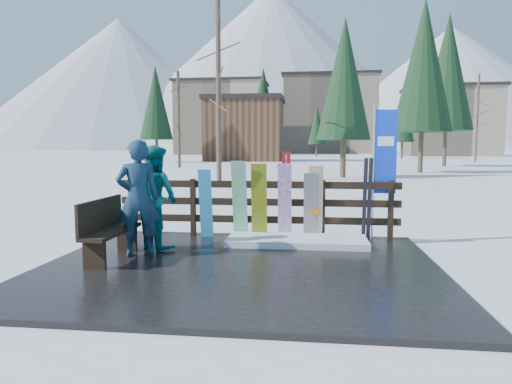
# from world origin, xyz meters

# --- Properties ---
(ground) EXTENTS (700.00, 700.00, 0.00)m
(ground) POSITION_xyz_m (0.00, 0.00, 0.00)
(ground) COLOR white
(ground) RESTS_ON ground
(deck) EXTENTS (6.00, 5.00, 0.08)m
(deck) POSITION_xyz_m (0.00, 0.00, 0.04)
(deck) COLOR black
(deck) RESTS_ON ground
(fence) EXTENTS (5.60, 0.10, 1.15)m
(fence) POSITION_xyz_m (0.00, 2.20, 0.74)
(fence) COLOR black
(fence) RESTS_ON deck
(snow_patch) EXTENTS (2.56, 1.00, 0.12)m
(snow_patch) POSITION_xyz_m (0.82, 1.60, 0.14)
(snow_patch) COLOR white
(snow_patch) RESTS_ON deck
(bench) EXTENTS (0.41, 1.50, 0.97)m
(bench) POSITION_xyz_m (-2.15, 0.09, 0.60)
(bench) COLOR black
(bench) RESTS_ON deck
(snowboard_0) EXTENTS (0.25, 0.25, 1.36)m
(snowboard_0) POSITION_xyz_m (-0.99, 1.98, 0.76)
(snowboard_0) COLOR #2E95D5
(snowboard_0) RESTS_ON deck
(snowboard_1) EXTENTS (0.28, 0.38, 1.53)m
(snowboard_1) POSITION_xyz_m (-0.31, 1.98, 0.84)
(snowboard_1) COLOR silver
(snowboard_1) RESTS_ON deck
(snowboard_2) EXTENTS (0.30, 0.20, 1.48)m
(snowboard_2) POSITION_xyz_m (0.07, 1.98, 0.82)
(snowboard_2) COLOR #C8D412
(snowboard_2) RESTS_ON deck
(snowboard_3) EXTENTS (0.26, 0.29, 1.48)m
(snowboard_3) POSITION_xyz_m (0.57, 1.98, 0.82)
(snowboard_3) COLOR white
(snowboard_3) RESTS_ON deck
(snowboard_4) EXTENTS (0.28, 0.31, 1.31)m
(snowboard_4) POSITION_xyz_m (1.08, 1.98, 0.74)
(snowboard_4) COLOR black
(snowboard_4) RESTS_ON deck
(snowboard_5) EXTENTS (0.27, 0.35, 1.45)m
(snowboard_5) POSITION_xyz_m (1.16, 1.98, 0.80)
(snowboard_5) COLOR white
(snowboard_5) RESTS_ON deck
(ski_pair_a) EXTENTS (0.17, 0.29, 1.70)m
(ski_pair_a) POSITION_xyz_m (0.60, 2.05, 0.93)
(ski_pair_a) COLOR #AA1416
(ski_pair_a) RESTS_ON deck
(ski_pair_b) EXTENTS (0.17, 0.25, 1.59)m
(ski_pair_b) POSITION_xyz_m (2.13, 2.05, 0.88)
(ski_pair_b) COLOR black
(ski_pair_b) RESTS_ON deck
(rental_flag) EXTENTS (0.45, 0.04, 2.60)m
(rental_flag) POSITION_xyz_m (2.43, 2.25, 1.69)
(rental_flag) COLOR silver
(rental_flag) RESTS_ON deck
(person_front) EXTENTS (0.82, 0.70, 1.91)m
(person_front) POSITION_xyz_m (-1.74, 0.38, 1.04)
(person_front) COLOR navy
(person_front) RESTS_ON deck
(person_back) EXTENTS (1.12, 1.07, 1.82)m
(person_back) POSITION_xyz_m (-1.66, 0.98, 0.99)
(person_back) COLOR #0B6666
(person_back) RESTS_ON deck
(resort_buildings) EXTENTS (73.00, 87.60, 22.60)m
(resort_buildings) POSITION_xyz_m (1.03, 115.41, 9.81)
(resort_buildings) COLOR tan
(resort_buildings) RESTS_ON ground
(trees) EXTENTS (42.16, 68.88, 13.94)m
(trees) POSITION_xyz_m (3.69, 49.22, 5.98)
(trees) COLOR #382B1E
(trees) RESTS_ON ground
(mountains) EXTENTS (520.00, 260.00, 120.00)m
(mountains) POSITION_xyz_m (-10.50, 328.41, 50.20)
(mountains) COLOR white
(mountains) RESTS_ON ground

